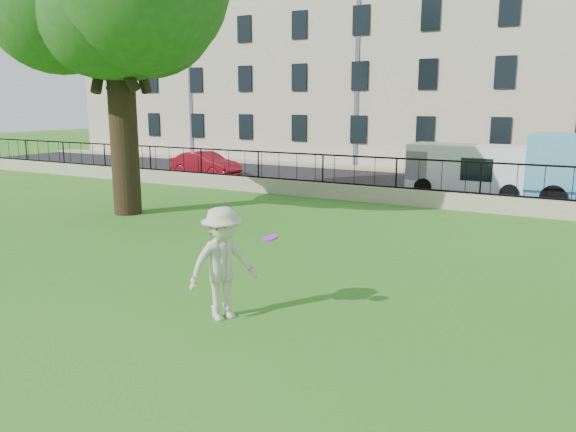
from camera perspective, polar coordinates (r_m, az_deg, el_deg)
The scene contains 10 objects.
ground at distance 10.88m, azimuth -9.96°, elevation -8.56°, with size 120.00×120.00×0.00m, color #2A761C.
retaining_wall at distance 21.20m, azimuth 10.86°, elevation 2.01°, with size 50.00×0.40×0.60m, color tan.
iron_railing at distance 21.08m, azimuth 10.94°, elevation 4.29°, with size 50.00×0.05×1.13m.
street at distance 25.70m, azimuth 14.17°, elevation 2.82°, with size 60.00×9.00×0.01m, color black.
sidewalk at distance 30.71m, azimuth 16.74°, elevation 4.14°, with size 60.00×1.40×0.12m, color tan.
building_row at distance 36.19m, azimuth 19.44°, elevation 15.90°, with size 56.40×10.40×13.80m.
man at distance 9.69m, azimuth -6.65°, elevation -4.83°, with size 1.27×0.73×1.97m, color beige.
frisbee at distance 9.44m, azimuth -1.83°, elevation -2.26°, with size 0.27×0.27×0.03m, color purple.
red_sedan at distance 28.90m, azimuth -8.41°, elevation 5.20°, with size 1.33×3.82×1.26m, color #A41424.
white_van at distance 23.87m, azimuth 18.10°, elevation 4.44°, with size 4.88×1.90×2.05m, color silver.
Camera 1 is at (6.54, -7.88, 3.68)m, focal length 35.00 mm.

